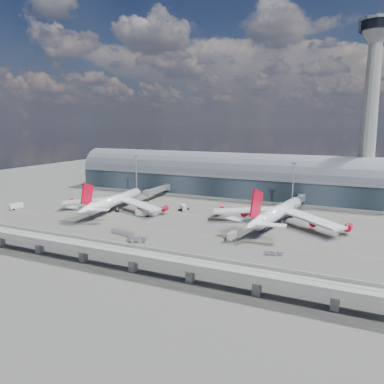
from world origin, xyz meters
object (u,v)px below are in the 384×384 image
at_px(airliner_left, 114,201).
at_px(cargo_train_2, 274,253).
at_px(floodlight_mast_left, 136,174).
at_px(service_truck_3, 232,236).
at_px(service_truck_5, 184,207).
at_px(service_truck_4, 263,211).
at_px(service_truck_1, 92,206).
at_px(service_truck_0, 16,206).
at_px(control_tower, 370,113).
at_px(service_truck_2, 144,213).
at_px(floodlight_mast_right, 293,185).
at_px(cargo_train_1, 123,233).
at_px(airliner_right, 277,214).
at_px(cargo_train_0, 138,240).

relative_size(airliner_left, cargo_train_2, 9.51).
xyz_separation_m(floodlight_mast_left, cargo_train_2, (107.28, -76.73, -12.87)).
bearing_deg(airliner_left, service_truck_3, -21.72).
bearing_deg(service_truck_5, service_truck_4, -25.55).
relative_size(service_truck_1, service_truck_4, 0.90).
bearing_deg(service_truck_0, control_tower, 33.55).
bearing_deg(service_truck_2, control_tower, -64.46).
bearing_deg(service_truck_0, airliner_left, 25.43).
relative_size(airliner_left, service_truck_3, 10.33).
relative_size(control_tower, service_truck_3, 16.78).
bearing_deg(cargo_train_2, airliner_left, 84.73).
bearing_deg(floodlight_mast_right, cargo_train_1, -125.30).
xyz_separation_m(airliner_right, cargo_train_2, (7.53, -40.23, -4.77)).
distance_m(airliner_left, cargo_train_1, 45.52).
height_order(airliner_right, cargo_train_0, airliner_right).
distance_m(airliner_left, service_truck_0, 54.96).
relative_size(service_truck_3, cargo_train_2, 0.92).
height_order(airliner_left, cargo_train_0, airliner_left).
relative_size(airliner_right, service_truck_2, 7.78).
height_order(cargo_train_0, cargo_train_1, cargo_train_0).
xyz_separation_m(floodlight_mast_left, service_truck_4, (88.58, -18.01, -11.98)).
distance_m(service_truck_4, cargo_train_1, 75.24).
height_order(service_truck_0, service_truck_1, service_truck_0).
height_order(control_tower, service_truck_2, control_tower).
distance_m(floodlight_mast_right, service_truck_3, 67.81).
bearing_deg(cargo_train_1, airliner_left, 28.43).
relative_size(floodlight_mast_left, cargo_train_0, 2.91).
bearing_deg(service_truck_2, cargo_train_0, -162.51).
bearing_deg(floodlight_mast_right, service_truck_1, -156.02).
distance_m(floodlight_mast_left, airliner_left, 47.60).
bearing_deg(cargo_train_1, control_tower, -52.96).
relative_size(service_truck_4, cargo_train_1, 0.45).
height_order(airliner_left, service_truck_3, airliner_left).
height_order(floodlight_mast_left, airliner_right, floodlight_mast_left).
distance_m(service_truck_3, cargo_train_0, 37.62).
relative_size(service_truck_2, cargo_train_2, 1.29).
relative_size(floodlight_mast_left, service_truck_4, 4.28).
height_order(service_truck_2, service_truck_4, service_truck_4).
xyz_separation_m(airliner_right, service_truck_5, (-52.37, 9.46, -4.02)).
distance_m(service_truck_1, service_truck_3, 90.46).
distance_m(service_truck_3, service_truck_5, 55.95).
bearing_deg(service_truck_4, floodlight_mast_left, 158.50).
relative_size(control_tower, cargo_train_2, 15.44).
bearing_deg(cargo_train_2, airliner_right, 24.44).
distance_m(service_truck_1, cargo_train_2, 112.06).
height_order(service_truck_1, cargo_train_1, service_truck_1).
height_order(service_truck_2, cargo_train_2, service_truck_2).
bearing_deg(control_tower, cargo_train_2, -104.83).
bearing_deg(service_truck_3, service_truck_5, 138.03).
xyz_separation_m(service_truck_0, service_truck_3, (125.01, -2.44, -0.13)).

